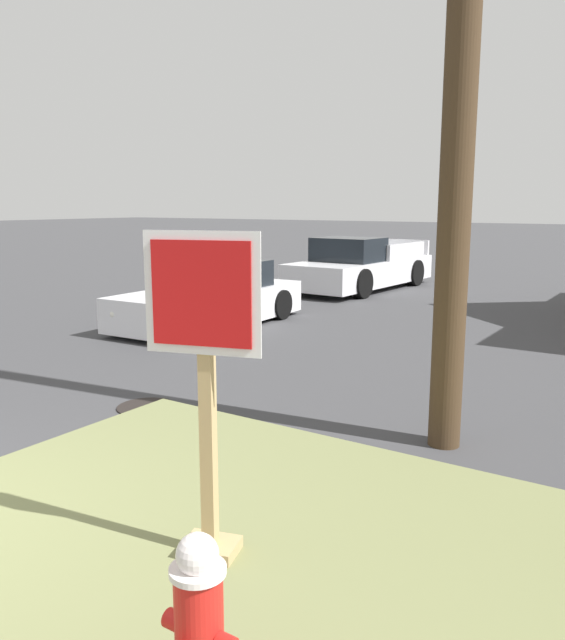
{
  "coord_description": "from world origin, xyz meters",
  "views": [
    {
      "loc": [
        4.82,
        -1.54,
        2.38
      ],
      "look_at": [
        1.01,
        4.25,
        1.11
      ],
      "focal_mm": 35.54,
      "sensor_mm": 36.0,
      "label": 1
    }
  ],
  "objects": [
    {
      "name": "stop_sign",
      "position": [
        2.29,
        1.42,
        1.14
      ],
      "size": [
        0.74,
        0.37,
        2.14
      ],
      "color": "tan",
      "rests_on": "grass_corner_patch"
    },
    {
      "name": "manhole_cover",
      "position": [
        -0.48,
        3.58,
        0.01
      ],
      "size": [
        0.7,
        0.7,
        0.02
      ],
      "primitive_type": "cylinder",
      "color": "black",
      "rests_on": "ground"
    },
    {
      "name": "fire_hydrant",
      "position": [
        3.14,
        0.34,
        0.51
      ],
      "size": [
        0.38,
        0.34,
        0.9
      ],
      "color": "black",
      "rests_on": "grass_corner_patch"
    },
    {
      "name": "grass_corner_patch",
      "position": [
        2.11,
        1.53,
        0.04
      ],
      "size": [
        5.0,
        4.46,
        0.08
      ],
      "primitive_type": "cube",
      "color": "olive",
      "rests_on": "ground"
    },
    {
      "name": "parked_sedan_white",
      "position": [
        -3.21,
        8.06,
        0.54
      ],
      "size": [
        2.07,
        4.23,
        1.25
      ],
      "color": "silver",
      "rests_on": "ground"
    },
    {
      "name": "pickup_truck_white",
      "position": [
        -3.14,
        14.5,
        0.62
      ],
      "size": [
        2.27,
        5.4,
        1.48
      ],
      "color": "silver",
      "rests_on": "ground"
    }
  ]
}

